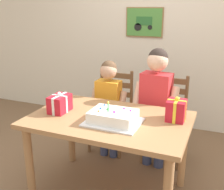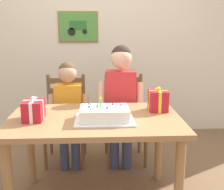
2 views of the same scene
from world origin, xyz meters
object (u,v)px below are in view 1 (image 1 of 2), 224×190
at_px(child_older, 156,98).
at_px(child_younger, 109,100).
at_px(chair_left, 112,110).
at_px(dining_table, 109,129).
at_px(gift_box_beside_cake, 176,110).
at_px(chair_right, 165,118).
at_px(birthday_cake, 113,117).
at_px(gift_box_red_large, 60,104).

xyz_separation_m(child_older, child_younger, (-0.51, 0.00, -0.10)).
bearing_deg(child_younger, chair_left, 104.22).
height_order(dining_table, chair_left, chair_left).
distance_m(gift_box_beside_cake, chair_right, 0.78).
distance_m(birthday_cake, chair_right, 1.00).
height_order(gift_box_red_large, gift_box_beside_cake, gift_box_beside_cake).
bearing_deg(child_older, gift_box_beside_cake, -57.54).
height_order(gift_box_beside_cake, chair_left, gift_box_beside_cake).
bearing_deg(child_younger, gift_box_beside_cake, -28.83).
relative_size(birthday_cake, chair_left, 0.48).
bearing_deg(child_younger, birthday_cake, -64.08).
relative_size(chair_left, chair_right, 1.00).
bearing_deg(gift_box_beside_cake, child_younger, 151.17).
xyz_separation_m(gift_box_red_large, gift_box_beside_cake, (0.99, 0.20, 0.01)).
bearing_deg(chair_left, birthday_cake, -66.86).
relative_size(dining_table, gift_box_beside_cake, 6.49).
distance_m(dining_table, chair_left, 0.90).
xyz_separation_m(gift_box_red_large, child_younger, (0.20, 0.63, -0.14)).
height_order(birthday_cake, child_older, child_older).
xyz_separation_m(dining_table, birthday_cake, (0.07, -0.09, 0.15)).
bearing_deg(chair_right, child_younger, -158.13).
xyz_separation_m(gift_box_red_large, chair_right, (0.77, 0.86, -0.34)).
bearing_deg(child_younger, gift_box_red_large, -107.38).
height_order(birthday_cake, gift_box_red_large, birthday_cake).
xyz_separation_m(gift_box_beside_cake, child_older, (-0.28, 0.43, -0.06)).
relative_size(gift_box_beside_cake, child_younger, 0.19).
bearing_deg(gift_box_red_large, dining_table, 4.62).
distance_m(dining_table, child_younger, 0.65).
bearing_deg(gift_box_red_large, child_younger, 72.62).
relative_size(gift_box_red_large, chair_left, 0.23).
bearing_deg(chair_left, dining_table, -68.98).
height_order(dining_table, gift_box_beside_cake, gift_box_beside_cake).
height_order(chair_left, child_younger, child_younger).
xyz_separation_m(dining_table, child_older, (0.25, 0.60, 0.13)).
bearing_deg(chair_right, child_older, -105.23).
bearing_deg(child_older, birthday_cake, -104.66).
distance_m(gift_box_red_large, chair_right, 1.21).
bearing_deg(chair_left, chair_right, -0.00).
distance_m(chair_right, child_older, 0.38).
bearing_deg(gift_box_beside_cake, dining_table, -163.00).
bearing_deg(birthday_cake, child_younger, 115.92).
xyz_separation_m(chair_right, child_younger, (-0.58, -0.23, 0.20)).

